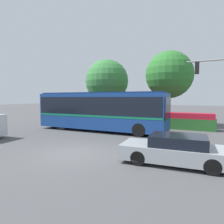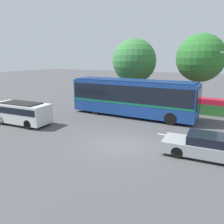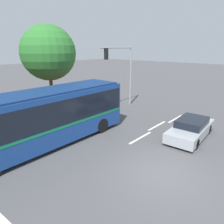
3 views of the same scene
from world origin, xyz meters
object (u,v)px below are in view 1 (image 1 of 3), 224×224
Objects in this scene: city_bus at (101,109)px; sedan_foreground at (176,150)px; street_tree_left at (107,81)px; street_tree_centre at (169,75)px.

city_bus reaches higher than sedan_foreground.
city_bus is 7.40m from street_tree_left.
street_tree_centre is (-2.37, 12.08, 4.54)m from sedan_foreground.
city_bus is at bearing -44.32° from sedan_foreground.
sedan_foreground is at bearing -40.74° from city_bus.
street_tree_left is at bearing -55.48° from sedan_foreground.
street_tree_left is at bearing 112.79° from city_bus.
city_bus is 1.54× the size of street_tree_left.
sedan_foreground is (7.00, -6.08, -1.27)m from city_bus.
street_tree_centre is at bearing -82.23° from sedan_foreground.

